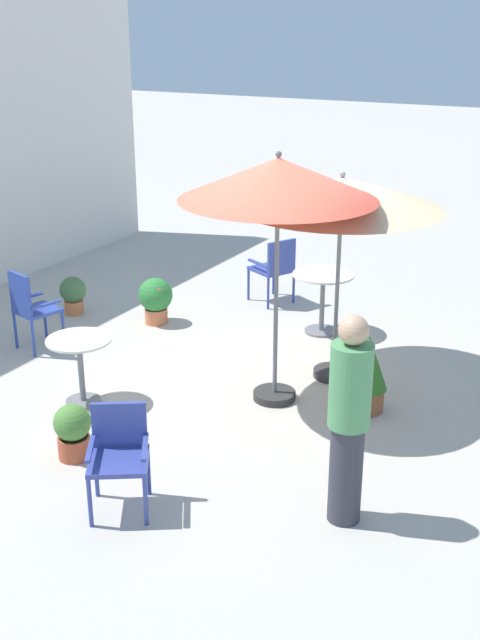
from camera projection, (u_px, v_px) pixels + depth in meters
ground_plane at (234, 393)px, 8.27m from camera, size 60.00×60.00×0.00m
patio_umbrella_0 at (278, 182)px, 7.33m from camera, size 1.91×1.91×2.55m
patio_umbrella_1 at (342, 195)px, 7.93m from camera, size 2.11×2.11×2.26m
cafe_table_0 at (80, 359)px, 7.89m from camera, size 0.66×0.66×0.71m
cafe_table_1 at (323, 292)px, 9.68m from camera, size 0.76×0.76×0.77m
patio_chair_0 at (31, 305)px, 9.16m from camera, size 0.55×0.53×0.98m
patio_chair_1 at (275, 266)px, 10.69m from camera, size 0.65×0.66×0.92m
patio_chair_2 at (119, 450)px, 6.19m from camera, size 0.63×0.63×0.85m
potted_plant_0 at (73, 430)px, 6.96m from camera, size 0.34×0.34×0.52m
potted_plant_1 at (156, 298)px, 10.05m from camera, size 0.44×0.44×0.60m
potted_plant_2 at (368, 372)px, 7.77m from camera, size 0.40×0.40×0.79m
potted_plant_3 at (73, 294)px, 10.40m from camera, size 0.35×0.35×0.51m
standing_person at (349, 419)px, 5.88m from camera, size 0.40×0.40×1.71m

